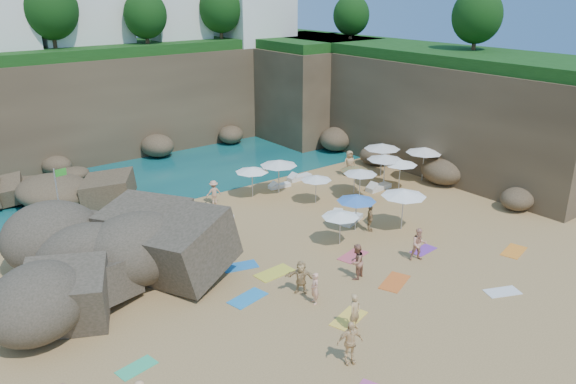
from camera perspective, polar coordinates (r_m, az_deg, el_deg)
ground at (r=30.03m, az=0.48°, el=-5.97°), size 120.00×120.00×0.00m
seawater at (r=55.42m, az=-19.12°, el=5.31°), size 120.00×120.00×0.00m
cliff_back at (r=50.65m, az=-15.58°, el=9.00°), size 44.00×8.00×8.00m
cliff_right at (r=46.98m, az=12.94°, el=8.39°), size 8.00×30.00×8.00m
cliff_corner at (r=53.97m, az=1.61°, el=10.39°), size 10.00×12.00×8.00m
rock_promontory at (r=39.87m, az=-27.22°, el=-1.52°), size 12.00×7.00×2.00m
clifftop_buildings at (r=50.93m, az=-15.70°, el=17.29°), size 28.48×9.48×7.00m
clifftop_trees at (r=46.02m, az=-10.35°, el=17.47°), size 35.60×23.82×4.40m
rock_outcrop at (r=28.16m, az=-19.07°, el=-9.10°), size 8.93×6.72×3.56m
flag_pole at (r=34.43m, az=-22.24°, el=0.16°), size 0.71×0.13×3.64m
parasol_0 at (r=36.86m, az=-3.68°, el=2.31°), size 2.22×2.22×2.10m
parasol_1 at (r=35.85m, az=2.87°, el=1.47°), size 2.00×2.00×1.89m
parasol_2 at (r=39.23m, az=9.85°, el=3.51°), size 2.49×2.49×2.35m
parasol_3 at (r=38.88m, az=11.36°, el=2.99°), size 2.29×2.29×2.16m
parasol_4 at (r=41.44m, az=9.55°, el=4.62°), size 2.63×2.63×2.49m
parasol_5 at (r=37.38m, az=-0.96°, el=3.00°), size 2.50×2.50×2.36m
parasol_6 at (r=37.86m, az=6.80°, el=2.41°), size 2.01×2.01×1.90m
parasol_7 at (r=36.71m, az=7.37°, el=2.06°), size 2.19×2.19×2.07m
parasol_8 at (r=41.08m, az=13.69°, el=4.16°), size 2.62×2.62×2.48m
parasol_9 at (r=30.14m, az=5.36°, el=-2.26°), size 2.04×2.04×1.93m
parasol_10 at (r=31.94m, az=6.98°, el=-0.64°), size 2.26×2.26×2.13m
parasol_11 at (r=32.41m, az=11.69°, el=-0.08°), size 2.58×2.58×2.44m
lounger_0 at (r=33.69m, az=-7.26°, el=-2.81°), size 2.06×0.72×0.32m
lounger_1 at (r=39.12m, az=-0.86°, el=0.64°), size 1.64×0.68×0.25m
lounger_2 at (r=40.75m, az=1.18°, el=1.48°), size 1.90×0.66×0.29m
lounger_3 at (r=33.69m, az=6.54°, el=-2.81°), size 1.91×1.21×0.28m
lounger_4 at (r=39.23m, az=9.19°, el=0.47°), size 2.01×0.75×0.31m
lounger_5 at (r=34.32m, az=4.88°, el=-2.32°), size 1.69×1.43×0.26m
towel_0 at (r=25.82m, az=-4.12°, el=-10.70°), size 1.95×1.25×0.03m
towel_2 at (r=27.49m, az=10.77°, el=-8.97°), size 2.11×1.59×0.03m
towel_3 at (r=22.42m, az=-15.12°, el=-16.85°), size 1.57×0.98×0.03m
towel_4 at (r=24.50m, az=6.18°, el=-12.66°), size 2.00×1.41×0.03m
towel_6 at (r=30.91m, az=13.58°, el=-5.75°), size 1.58×0.90×0.03m
towel_8 at (r=28.52m, az=-4.90°, el=-7.52°), size 1.94×1.33×0.03m
towel_9 at (r=29.65m, az=6.62°, el=-6.45°), size 1.90×1.25×0.03m
towel_10 at (r=32.25m, az=21.96°, el=-5.59°), size 1.95×1.30×0.03m
towel_11 at (r=28.01m, az=-20.53°, el=-9.42°), size 1.67×0.88×0.03m
towel_12 at (r=27.82m, az=-1.38°, el=-8.21°), size 2.00×1.10×0.03m
towel_13 at (r=28.03m, az=20.95°, el=-9.46°), size 1.78×1.37×0.03m
person_stand_1 at (r=27.17m, az=6.96°, el=-7.04°), size 1.03×0.91×1.77m
person_stand_2 at (r=36.32m, az=-7.55°, el=-0.02°), size 1.08×0.61×1.57m
person_stand_3 at (r=32.37m, az=8.33°, el=-2.68°), size 0.84×0.95×1.55m
person_stand_4 at (r=41.54m, az=6.25°, el=2.92°), size 1.05×0.77×1.92m
person_stand_5 at (r=32.36m, az=-10.22°, el=-2.63°), size 1.61×0.52×1.72m
person_stand_6 at (r=25.09m, az=2.73°, el=-9.76°), size 0.49×0.62×1.47m
person_lie_1 at (r=21.97m, az=6.23°, el=-16.40°), size 1.58×1.98×0.42m
person_lie_2 at (r=24.79m, az=-18.49°, el=-12.80°), size 1.23×1.60×0.38m
person_lie_3 at (r=26.11m, az=1.32°, el=-9.78°), size 2.14×2.13×0.42m
person_lie_4 at (r=23.78m, az=6.75°, el=-13.31°), size 0.75×1.63×0.38m
person_lie_5 at (r=29.67m, az=13.07°, el=-6.19°), size 1.60×1.90×0.65m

